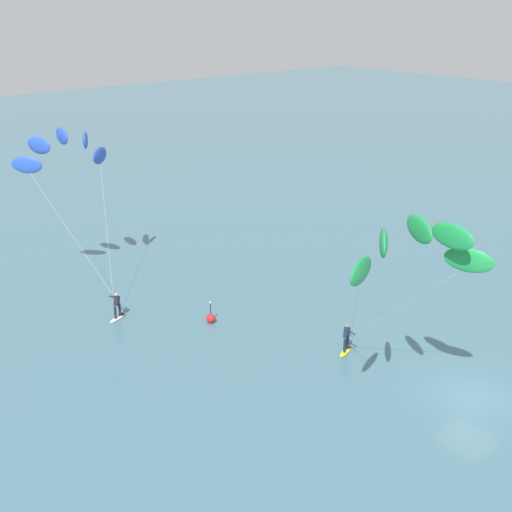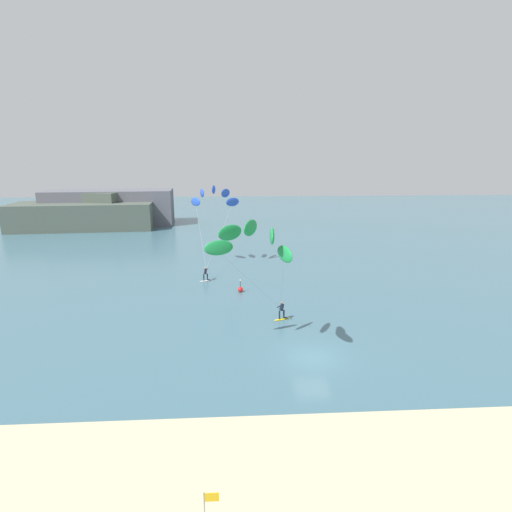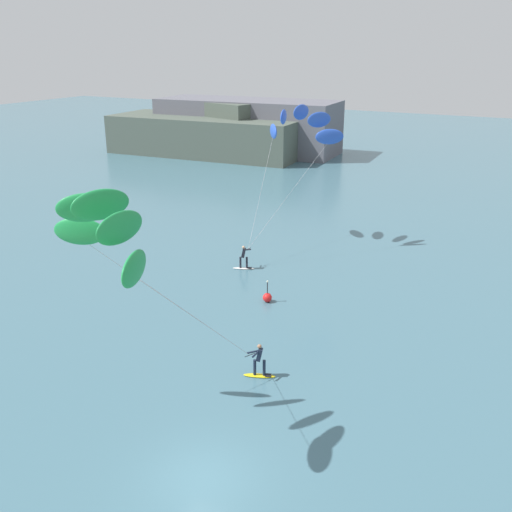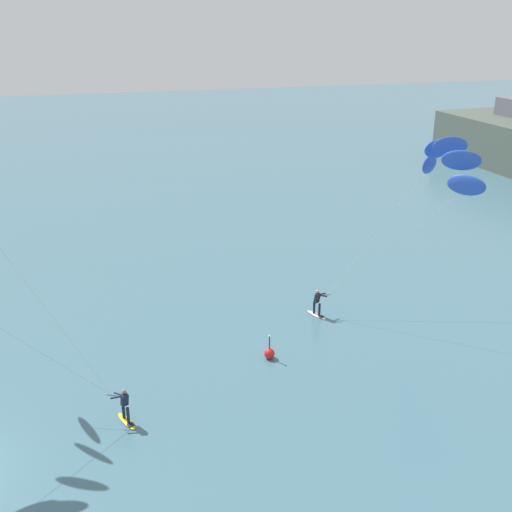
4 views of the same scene
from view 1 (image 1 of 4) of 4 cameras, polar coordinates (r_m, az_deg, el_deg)
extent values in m
plane|color=#426B7A|center=(35.39, 17.73, -11.15)|extent=(240.00, 240.00, 0.00)
ellipsoid|color=yellow|center=(37.89, 7.54, -7.92)|extent=(1.53, 0.89, 0.08)
cube|color=black|center=(38.21, 7.77, -7.58)|extent=(0.37, 0.37, 0.02)
cylinder|color=#192338|center=(37.50, 7.46, -7.49)|extent=(0.14, 0.14, 0.78)
cylinder|color=#192338|center=(37.87, 7.69, -7.20)|extent=(0.14, 0.14, 0.78)
cube|color=#192338|center=(37.36, 7.63, -6.41)|extent=(0.41, 0.40, 0.63)
sphere|color=#9E7051|center=(37.17, 7.66, -5.84)|extent=(0.20, 0.20, 0.20)
cylinder|color=black|center=(36.84, 7.95, -6.58)|extent=(0.27, 0.51, 0.03)
cylinder|color=#192338|center=(37.09, 7.96, -6.33)|extent=(0.13, 0.61, 0.15)
cylinder|color=#192338|center=(37.02, 7.64, -6.37)|extent=(0.51, 0.47, 0.15)
ellipsoid|color=#1E9347|center=(27.96, 8.80, -1.27)|extent=(2.13, 1.00, 1.10)
ellipsoid|color=#1E9347|center=(27.91, 10.66, 1.12)|extent=(1.81, 1.66, 1.10)
ellipsoid|color=#1E9347|center=(28.44, 13.56, 2.22)|extent=(1.22, 2.07, 1.10)
ellipsoid|color=#1E9347|center=(29.33, 16.17, 1.61)|extent=(0.45, 2.16, 1.10)
ellipsoid|color=#1E9347|center=(30.17, 17.45, -0.34)|extent=(1.00, 2.13, 1.10)
cylinder|color=#B2B2B7|center=(32.43, 8.31, -4.53)|extent=(5.00, 4.65, 6.16)
cylinder|color=#B2B2B7|center=(33.41, 12.22, -4.02)|extent=(0.57, 6.80, 6.16)
ellipsoid|color=white|center=(42.07, -11.52, -5.10)|extent=(1.52, 0.93, 0.08)
cube|color=black|center=(42.34, -11.19, -4.82)|extent=(0.37, 0.38, 0.02)
cylinder|color=black|center=(41.73, -11.74, -4.68)|extent=(0.14, 0.14, 0.78)
cylinder|color=black|center=(42.04, -11.38, -4.46)|extent=(0.14, 0.14, 0.78)
cube|color=black|center=(41.59, -11.63, -3.71)|extent=(0.41, 0.40, 0.63)
sphere|color=tan|center=(41.42, -11.67, -3.18)|extent=(0.20, 0.20, 0.20)
cylinder|color=black|center=(42.00, -11.93, -3.26)|extent=(0.10, 0.55, 0.03)
cylinder|color=black|center=(41.72, -11.93, -3.39)|extent=(0.24, 0.60, 0.15)
cylinder|color=black|center=(41.79, -11.65, -3.32)|extent=(0.37, 0.57, 0.15)
ellipsoid|color=blue|center=(46.59, -13.00, 8.24)|extent=(1.84, 1.54, 1.10)
ellipsoid|color=blue|center=(46.07, -14.15, 9.44)|extent=(1.30, 1.98, 1.10)
ellipsoid|color=blue|center=(45.52, -16.00, 9.69)|extent=(0.57, 2.11, 1.10)
ellipsoid|color=blue|center=(45.17, -17.78, 8.85)|extent=(0.87, 2.10, 1.10)
ellipsoid|color=blue|center=(45.18, -18.70, 7.27)|extent=(1.54, 1.84, 1.10)
cylinder|color=#B2B2B7|center=(44.12, -12.47, 2.60)|extent=(3.20, 6.36, 6.77)
cylinder|color=#B2B2B7|center=(43.38, -15.41, 2.02)|extent=(1.61, 6.93, 6.77)
sphere|color=red|center=(40.69, -3.82, -5.24)|extent=(0.56, 0.56, 0.56)
cylinder|color=#262628|center=(40.42, -3.85, -4.44)|extent=(0.06, 0.06, 0.70)
sphere|color=#F2F2CC|center=(40.25, -3.86, -3.92)|extent=(0.12, 0.12, 0.12)
camera|label=2|loc=(24.03, 74.98, -4.98)|focal=28.17mm
camera|label=3|loc=(36.34, 48.75, 8.32)|focal=41.13mm
camera|label=4|loc=(53.20, 27.40, 17.52)|focal=43.83mm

